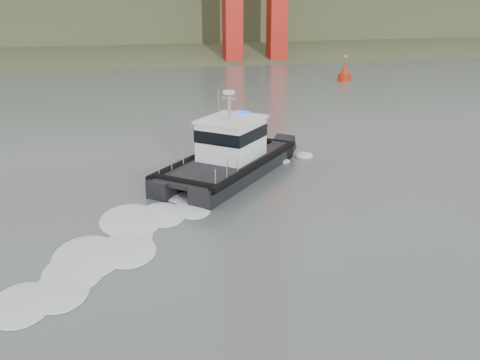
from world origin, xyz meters
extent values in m
plane|color=#485550|center=(0.00, 0.00, 0.00)|extent=(400.00, 400.00, 0.00)
cube|color=#343F24|center=(0.00, 92.00, 0.00)|extent=(500.00, 44.72, 16.25)
cube|color=#343F24|center=(0.00, 120.00, 6.00)|extent=(500.00, 70.00, 18.00)
cube|color=black|center=(1.70, 16.33, 0.45)|extent=(9.11, 9.67, 1.30)
cube|color=black|center=(3.84, 14.35, 0.45)|extent=(9.11, 9.67, 1.30)
cube|color=black|center=(2.40, 14.94, 0.97)|extent=(10.14, 10.46, 0.27)
cube|color=white|center=(3.14, 15.74, 2.34)|extent=(5.02, 5.06, 2.48)
cube|color=black|center=(3.14, 15.74, 2.79)|extent=(5.11, 5.15, 0.81)
cube|color=white|center=(3.14, 15.74, 3.67)|extent=(5.33, 5.36, 0.17)
cylinder|color=#96989E|center=(2.92, 15.50, 4.56)|extent=(0.17, 0.17, 1.94)
cylinder|color=white|center=(2.92, 15.50, 5.48)|extent=(0.76, 0.76, 0.19)
cylinder|color=#B9210C|center=(28.20, 51.56, 0.39)|extent=(1.76, 1.76, 1.17)
cone|color=#B9210C|center=(28.20, 51.56, 1.56)|extent=(1.37, 1.37, 1.76)
cylinder|color=#B9210C|center=(28.20, 51.56, 2.74)|extent=(0.16, 0.16, 0.98)
sphere|color=#E5D87F|center=(28.20, 51.56, 3.32)|extent=(0.29, 0.29, 0.29)
camera|label=1|loc=(-4.97, -17.21, 11.26)|focal=40.00mm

